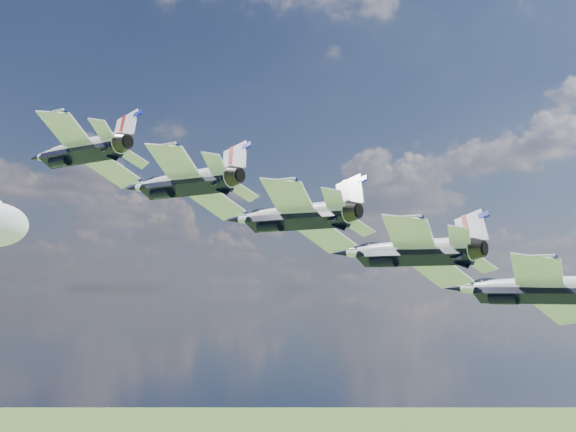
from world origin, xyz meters
TOP-DOWN VIEW (x-y plane):
  - jet_0 at (-24.62, 19.47)m, footprint 15.96×19.68m
  - jet_1 at (-17.12, 11.01)m, footprint 15.96×19.68m
  - jet_2 at (-9.62, 2.55)m, footprint 15.96×19.68m
  - jet_3 at (-2.12, -5.91)m, footprint 15.96×19.68m
  - jet_4 at (5.38, -14.37)m, footprint 15.96×19.68m

SIDE VIEW (x-z plane):
  - jet_4 at x=5.38m, z-range 142.62..153.27m
  - jet_3 at x=-2.12m, z-range 146.21..156.87m
  - jet_2 at x=-9.62m, z-range 149.81..160.46m
  - jet_1 at x=-17.12m, z-range 153.40..164.06m
  - jet_0 at x=-24.62m, z-range 157.00..167.65m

